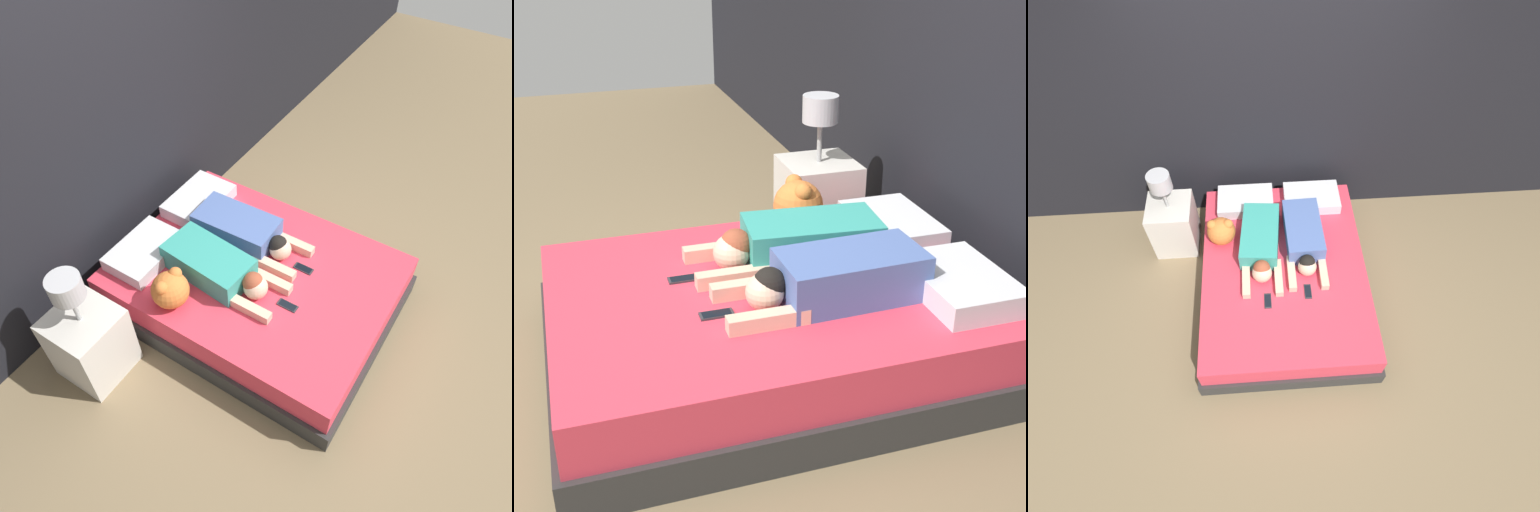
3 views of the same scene
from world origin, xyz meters
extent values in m
plane|color=#7F6B4C|center=(0.00, 0.00, 0.00)|extent=(12.00, 12.00, 0.00)
cube|color=black|center=(0.00, 1.19, 1.30)|extent=(12.00, 0.06, 2.60)
cube|color=#2D2D2D|center=(0.00, 0.00, 0.09)|extent=(1.59, 2.08, 0.18)
cube|color=#DB384C|center=(0.00, 0.00, 0.30)|extent=(1.53, 2.02, 0.23)
cube|color=silver|center=(-0.34, 0.79, 0.47)|extent=(0.57, 0.39, 0.11)
cube|color=silver|center=(0.34, 0.79, 0.47)|extent=(0.57, 0.39, 0.11)
cube|color=teal|center=(-0.21, 0.28, 0.51)|extent=(0.41, 0.69, 0.21)
sphere|color=beige|center=(-0.21, -0.13, 0.50)|extent=(0.18, 0.18, 0.18)
sphere|color=#99472D|center=(-0.21, -0.11, 0.54)|extent=(0.15, 0.15, 0.15)
cube|color=beige|center=(-0.36, -0.16, 0.44)|extent=(0.07, 0.36, 0.07)
cube|color=beige|center=(-0.06, -0.16, 0.44)|extent=(0.07, 0.36, 0.07)
cube|color=#4C66A5|center=(0.21, 0.31, 0.52)|extent=(0.36, 0.66, 0.22)
sphere|color=beige|center=(0.21, -0.09, 0.50)|extent=(0.17, 0.17, 0.17)
sphere|color=black|center=(0.21, -0.07, 0.53)|extent=(0.15, 0.15, 0.15)
cube|color=beige|center=(0.06, -0.12, 0.44)|extent=(0.07, 0.36, 0.07)
cube|color=beige|center=(0.35, -0.12, 0.44)|extent=(0.07, 0.36, 0.07)
cube|color=#2D2D33|center=(-0.17, -0.37, 0.41)|extent=(0.06, 0.15, 0.01)
cube|color=black|center=(-0.17, -0.37, 0.42)|extent=(0.05, 0.13, 0.00)
cube|color=#2D2D33|center=(0.19, -0.30, 0.41)|extent=(0.06, 0.15, 0.01)
cube|color=black|center=(0.19, -0.30, 0.42)|extent=(0.05, 0.13, 0.00)
sphere|color=orange|center=(-0.58, 0.34, 0.55)|extent=(0.27, 0.27, 0.27)
sphere|color=orange|center=(-0.65, 0.34, 0.65)|extent=(0.10, 0.10, 0.10)
sphere|color=orange|center=(-0.50, 0.34, 0.65)|extent=(0.10, 0.10, 0.10)
cube|color=beige|center=(-1.11, 0.67, 0.30)|extent=(0.44, 0.44, 0.59)
cylinder|color=#999999|center=(-1.11, 0.67, 0.71)|extent=(0.03, 0.03, 0.24)
cylinder|color=#B2B2B7|center=(-1.11, 0.67, 0.92)|extent=(0.22, 0.22, 0.16)
camera|label=1|loc=(-2.07, -1.31, 3.30)|focal=35.00mm
camera|label=2|loc=(2.79, -0.88, 1.99)|focal=50.00mm
camera|label=3|loc=(-0.15, -2.09, 3.54)|focal=28.00mm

